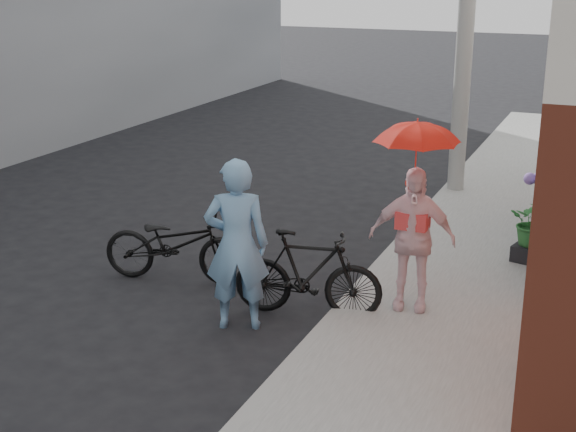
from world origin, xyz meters
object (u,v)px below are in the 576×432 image
Objects in this scene: officer at (237,245)px; bike_right at (308,274)px; planter at (530,253)px; kimono_woman at (412,238)px; bike_left at (176,244)px.

officer is 0.95m from bike_right.
bike_right is 3.32m from planter.
officer is 1.17× the size of kimono_woman.
bike_left is (-1.32, 0.88, -0.47)m from officer.
officer is at bearing -131.89° from planter.
planter is (2.76, 3.08, -0.74)m from officer.
bike_right is at bearing -160.47° from officer.
officer is 1.96m from kimono_woman.
bike_right is 1.04× the size of kimono_woman.
officer is at bearing -134.98° from bike_left.
kimono_woman reaches higher than planter.
kimono_woman reaches higher than bike_left.
officer is 4.20m from planter.
bike_left is 1.11× the size of bike_right.
officer is at bearing 121.42° from bike_right.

